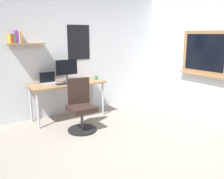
{
  "coord_description": "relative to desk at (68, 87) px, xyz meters",
  "views": [
    {
      "loc": [
        -2.11,
        -2.47,
        1.73
      ],
      "look_at": [
        0.04,
        0.73,
        0.85
      ],
      "focal_mm": 39.06,
      "sensor_mm": 36.0,
      "label": 1
    }
  ],
  "objects": [
    {
      "name": "desk",
      "position": [
        0.0,
        0.0,
        0.0
      ],
      "size": [
        1.53,
        0.58,
        0.75
      ],
      "color": "#997047",
      "rests_on": "ground"
    },
    {
      "name": "keyboard",
      "position": [
        -0.08,
        -0.07,
        0.09
      ],
      "size": [
        0.37,
        0.13,
        0.02
      ],
      "primitive_type": "cube",
      "color": "black",
      "rests_on": "desk"
    },
    {
      "name": "computer_mouse",
      "position": [
        0.2,
        -0.07,
        0.09
      ],
      "size": [
        0.1,
        0.06,
        0.03
      ],
      "primitive_type": "ellipsoid",
      "color": "#262628",
      "rests_on": "desk"
    },
    {
      "name": "monitor_primary",
      "position": [
        0.04,
        0.09,
        0.35
      ],
      "size": [
        0.46,
        0.17,
        0.46
      ],
      "color": "#38383D",
      "rests_on": "desk"
    },
    {
      "name": "coffee_mug",
      "position": [
        0.66,
        -0.02,
        0.12
      ],
      "size": [
        0.08,
        0.08,
        0.09
      ],
      "primitive_type": "cylinder",
      "color": "#338C4C",
      "rests_on": "desk"
    },
    {
      "name": "wall_back",
      "position": [
        0.14,
        0.37,
        0.63
      ],
      "size": [
        5.0,
        0.3,
        2.6
      ],
      "color": "silver",
      "rests_on": "ground"
    },
    {
      "name": "laptop",
      "position": [
        -0.34,
        0.14,
        0.13
      ],
      "size": [
        0.31,
        0.21,
        0.23
      ],
      "color": "#ADAFB5",
      "rests_on": "desk"
    },
    {
      "name": "ground_plane",
      "position": [
        0.15,
        -2.08,
        -0.68
      ],
      "size": [
        5.2,
        5.2,
        0.0
      ],
      "primitive_type": "plane",
      "color": "gray",
      "rests_on": "ground"
    },
    {
      "name": "office_chair",
      "position": [
        -0.07,
        -0.72,
        -0.27
      ],
      "size": [
        0.52,
        0.53,
        0.95
      ],
      "color": "black",
      "rests_on": "ground"
    }
  ]
}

